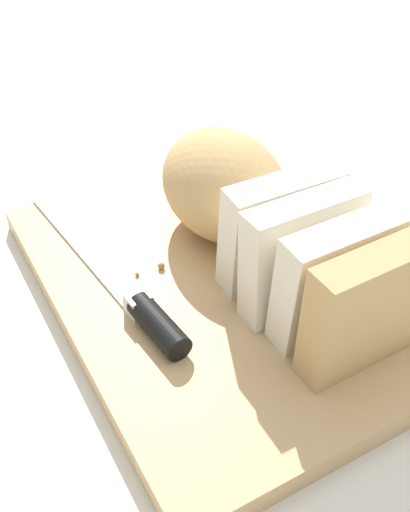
% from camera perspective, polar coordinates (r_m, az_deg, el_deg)
% --- Properties ---
extents(ground_plane, '(3.00, 3.00, 0.00)m').
position_cam_1_polar(ground_plane, '(0.59, 0.00, -4.02)').
color(ground_plane, silver).
extents(cutting_board, '(0.43, 0.29, 0.02)m').
position_cam_1_polar(cutting_board, '(0.58, 0.00, -3.18)').
color(cutting_board, tan).
rests_on(cutting_board, ground_plane).
extents(bread_loaf, '(0.31, 0.14, 0.11)m').
position_cam_1_polar(bread_loaf, '(0.57, 5.39, 3.64)').
color(bread_loaf, tan).
rests_on(bread_loaf, cutting_board).
extents(bread_knife, '(0.29, 0.06, 0.02)m').
position_cam_1_polar(bread_knife, '(0.54, -6.35, -4.50)').
color(bread_knife, silver).
rests_on(bread_knife, cutting_board).
extents(crumb_near_knife, '(0.00, 0.00, 0.00)m').
position_cam_1_polar(crumb_near_knife, '(0.58, -6.42, -1.74)').
color(crumb_near_knife, '#A8753D').
rests_on(crumb_near_knife, cutting_board).
extents(crumb_near_loaf, '(0.01, 0.01, 0.01)m').
position_cam_1_polar(crumb_near_loaf, '(0.59, -4.14, -0.94)').
color(crumb_near_loaf, '#A8753D').
rests_on(crumb_near_loaf, cutting_board).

